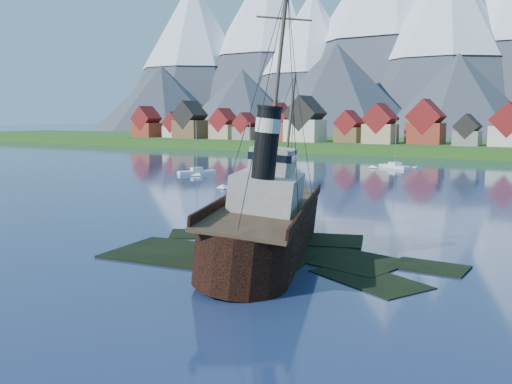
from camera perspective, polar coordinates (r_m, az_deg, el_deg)
The scene contains 8 objects.
ground at distance 51.72m, azimuth -0.90°, elevation -6.47°, with size 1400.00×1400.00×0.00m, color navy.
shoal at distance 52.67m, azimuth 2.02°, elevation -6.61°, with size 31.71×21.24×1.14m.
seawall at distance 176.52m, azimuth 23.40°, elevation 2.90°, with size 600.00×2.50×2.00m, color #3F3D38.
town at distance 203.39m, azimuth 15.17°, elevation 6.34°, with size 250.96×16.69×17.30m.
tugboat_wreck at distance 53.01m, azimuth 1.70°, elevation -2.74°, with size 7.15×30.82×24.42m.
sailboat_a at distance 100.31m, azimuth -0.59°, elevation 0.56°, with size 8.06×9.22×12.01m.
sailboat_b at distance 125.19m, azimuth -5.94°, elevation 1.93°, with size 6.14×8.15×12.04m.
sailboat_c at distance 142.04m, azimuth 13.72°, elevation 2.43°, with size 9.35×7.23×12.36m.
Camera 1 is at (27.59, -41.90, 12.59)m, focal length 40.00 mm.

